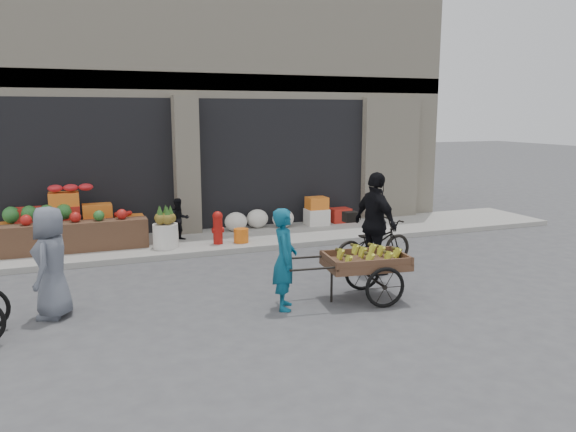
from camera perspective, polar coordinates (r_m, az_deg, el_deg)
name	(u,v)px	position (r m, az deg, el deg)	size (l,w,h in m)	color
ground	(253,302)	(8.78, -3.59, -8.73)	(80.00, 80.00, 0.00)	#424244
sidewalk	(197,242)	(12.59, -9.26, -2.66)	(18.00, 2.20, 0.12)	gray
building	(163,95)	(16.15, -12.59, 11.91)	(14.00, 6.45, 7.00)	beige
fruit_display	(75,221)	(12.50, -20.82, -0.45)	(3.10, 1.12, 1.24)	#AD2118
pineapple_bin	(166,236)	(11.92, -12.33, -1.98)	(0.52, 0.52, 0.50)	silver
fire_hydrant	(218,226)	(12.05, -7.15, -1.04)	(0.22, 0.22, 0.71)	#A5140F
orange_bucket	(241,236)	(12.18, -4.78, -1.99)	(0.32, 0.32, 0.30)	orange
right_bay_goods	(296,215)	(13.83, 0.82, 0.12)	(3.35, 0.60, 0.70)	silver
seated_person	(179,219)	(12.52, -10.99, -0.34)	(0.45, 0.35, 0.93)	black
banana_cart	(363,259)	(8.79, 7.60, -4.40)	(2.21, 1.10, 0.89)	brown
vendor_woman	(285,259)	(8.29, -0.34, -4.39)	(0.55, 0.36, 1.52)	#0E516D
vendor_grey	(51,262)	(8.62, -22.91, -4.37)	(0.78, 0.51, 1.60)	slate
bicycle	(373,244)	(10.70, 8.68, -2.82)	(0.60, 1.72, 0.90)	black
cyclist	(376,224)	(10.16, 8.89, -0.78)	(1.09, 0.45, 1.86)	black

